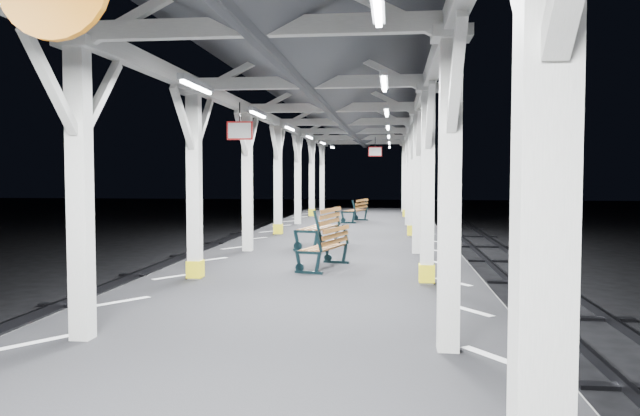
# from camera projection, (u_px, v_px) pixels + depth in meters

# --- Properties ---
(ground) EXTENTS (120.00, 120.00, 0.00)m
(ground) POSITION_uv_depth(u_px,v_px,m) (290.00, 376.00, 8.75)
(ground) COLOR black
(ground) RESTS_ON ground
(platform) EXTENTS (6.00, 50.00, 1.00)m
(platform) POSITION_uv_depth(u_px,v_px,m) (290.00, 341.00, 8.72)
(platform) COLOR black
(platform) RESTS_ON ground
(hazard_stripes_left) EXTENTS (1.00, 48.00, 0.01)m
(hazard_stripes_left) POSITION_uv_depth(u_px,v_px,m) (122.00, 301.00, 8.98)
(hazard_stripes_left) COLOR silver
(hazard_stripes_left) RESTS_ON platform
(hazard_stripes_right) EXTENTS (1.00, 48.00, 0.01)m
(hazard_stripes_right) POSITION_uv_depth(u_px,v_px,m) (468.00, 310.00, 8.42)
(hazard_stripes_right) COLOR silver
(hazard_stripes_right) RESTS_ON platform
(canopy) EXTENTS (5.40, 49.00, 4.65)m
(canopy) POSITION_uv_depth(u_px,v_px,m) (289.00, 48.00, 8.49)
(canopy) COLOR silver
(canopy) RESTS_ON platform
(bench_mid) EXTENTS (0.93, 1.60, 0.82)m
(bench_mid) POSITION_uv_depth(u_px,v_px,m) (327.00, 246.00, 12.09)
(bench_mid) COLOR black
(bench_mid) RESTS_ON platform
(bench_far) EXTENTS (1.01, 1.94, 1.00)m
(bench_far) POSITION_uv_depth(u_px,v_px,m) (322.00, 226.00, 15.52)
(bench_far) COLOR black
(bench_far) RESTS_ON platform
(bench_extra) EXTENTS (0.98, 1.72, 0.88)m
(bench_extra) POSITION_uv_depth(u_px,v_px,m) (357.00, 210.00, 23.79)
(bench_extra) COLOR black
(bench_extra) RESTS_ON platform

